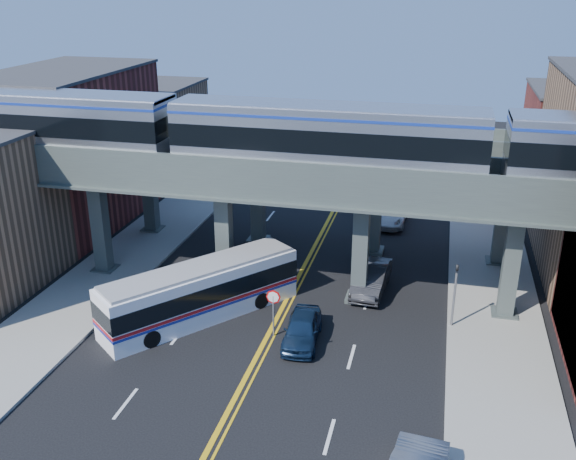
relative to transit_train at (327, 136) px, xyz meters
name	(u,v)px	position (x,y,z in m)	size (l,w,h in m)	color
ground	(251,367)	(-1.95, -8.00, -9.43)	(120.00, 120.00, 0.00)	black
sidewalk_west	(127,258)	(-13.45, 2.00, -9.35)	(5.00, 70.00, 0.16)	gray
sidewalk_east	(493,297)	(9.55, 2.00, -9.35)	(5.00, 70.00, 0.16)	gray
building_west_b	(71,149)	(-20.45, 8.00, -3.93)	(8.00, 14.00, 11.00)	maroon
building_west_c	(150,130)	(-20.45, 21.00, -5.43)	(8.00, 10.00, 8.00)	#8F694A
elevated_viaduct_near	(291,187)	(-1.95, 0.00, -2.96)	(52.00, 3.60, 7.40)	#46524F
elevated_viaduct_far	(316,155)	(-1.95, 7.00, -2.96)	(52.00, 3.60, 7.40)	#46524F
transit_train	(327,136)	(0.00, 0.00, 0.00)	(51.22, 3.21, 3.75)	black
stop_sign	(273,306)	(-1.65, -5.00, -7.67)	(0.76, 0.09, 2.63)	slate
traffic_signal	(455,289)	(7.25, -2.00, -7.13)	(0.15, 0.18, 4.10)	slate
transit_bus	(201,292)	(-5.95, -4.01, -7.95)	(8.93, 10.26, 2.88)	white
car_lane_a	(302,329)	(-0.10, -5.20, -8.70)	(1.72, 4.26, 1.45)	#10223C
car_lane_b	(371,278)	(2.61, 1.26, -8.62)	(1.71, 4.91, 1.62)	#28282A
car_lane_c	(390,214)	(2.66, 12.83, -8.71)	(2.37, 5.13, 1.43)	silver
car_lane_d	(365,188)	(0.08, 17.94, -8.52)	(2.54, 6.25, 1.81)	#B1B0B5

